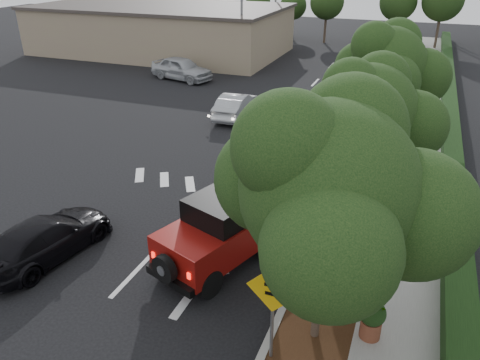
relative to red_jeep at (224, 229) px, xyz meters
The scene contains 19 objects.
ground 3.04m from the red_jeep, 142.72° to the right, with size 120.00×120.00×0.00m, color black.
curb 10.60m from the red_jeep, 77.15° to the left, with size 0.20×70.00×0.15m, color #9E9B93.
planting_strip 10.87m from the red_jeep, 71.98° to the left, with size 1.80×70.00×0.12m, color black.
sidewalk 11.59m from the red_jeep, 62.98° to the left, with size 2.00×70.00×0.12m, color gray.
hedge 12.27m from the red_jeep, 57.13° to the left, with size 0.80×70.00×0.80m, color black.
commercial_building 33.67m from the red_jeep, 122.84° to the left, with size 22.00×12.00×4.00m, color gray.
transmission_tower 46.45m from the red_jeep, 85.37° to the left, with size 7.00×4.00×28.00m, color slate, non-canonical shape.
street_tree_near 4.16m from the red_jeep, 33.52° to the right, with size 3.80×3.80×5.92m, color black, non-canonical shape.
street_tree_mid 5.94m from the red_jeep, 55.03° to the left, with size 3.20×3.20×5.32m, color black, non-canonical shape.
street_tree_far 11.82m from the red_jeep, 73.49° to the left, with size 3.40×3.40×5.62m, color black, non-canonical shape.
light_pole_a 25.84m from the red_jeep, 109.82° to the left, with size 2.00×0.22×9.00m, color slate, non-canonical shape.
light_pole_b 37.59m from the red_jeep, 105.05° to the left, with size 2.00×0.22×9.00m, color slate, non-canonical shape.
red_jeep is the anchor object (origin of this frame).
silver_suv_ahead 10.44m from the red_jeep, 84.80° to the left, with size 2.62×5.68×1.58m, color #AAAEB2.
black_suv_oncoming 5.56m from the red_jeep, 161.25° to the right, with size 1.82×4.48×1.30m, color black.
silver_sedan_oncoming 13.85m from the red_jeep, 110.16° to the left, with size 1.45×4.17×1.37m, color #ABAEB3.
parked_suv 22.78m from the red_jeep, 120.82° to the left, with size 1.95×4.85×1.65m, color #AEB2B7.
speed_hump_sign 4.21m from the red_jeep, 52.22° to the right, with size 1.21×0.10×2.58m.
terracotta_planter 4.96m from the red_jeep, 21.19° to the right, with size 0.64×0.64×1.11m.
Camera 1 is at (7.01, -9.25, 8.66)m, focal length 35.00 mm.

